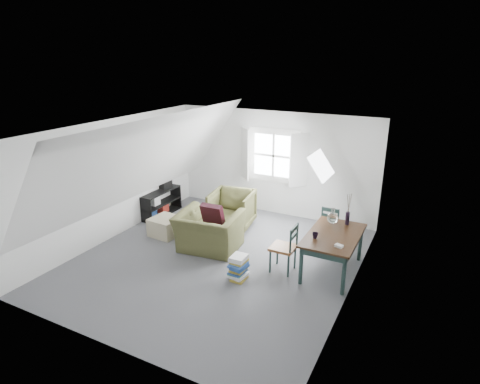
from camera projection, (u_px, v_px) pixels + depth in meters
The scene contains 24 objects.
floor at pixel (217, 259), 7.69m from camera, with size 5.50×5.50×0.00m, color #535459.
ceiling at pixel (214, 130), 6.88m from camera, with size 5.50×5.50×0.00m, color white.
wall_back at pixel (274, 163), 9.60m from camera, with size 5.00×5.00×0.00m, color white.
wall_front at pixel (104, 265), 4.97m from camera, with size 5.00×5.00×0.00m, color white.
wall_left at pixel (113, 180), 8.36m from camera, with size 5.50×5.50×0.00m, color white.
wall_right at pixel (355, 223), 6.20m from camera, with size 5.50×5.50×0.00m, color white.
slope_left at pixel (146, 160), 7.78m from camera, with size 5.50×5.50×0.00m, color white.
slope_right at pixel (298, 183), 6.44m from camera, with size 5.50×5.50×0.00m, color white.
dormer_window at pixel (273, 156), 9.47m from camera, with size 1.71×0.35×1.30m.
skylight at pixel (321, 165), 7.55m from camera, with size 0.55×0.75×0.04m, color white.
armchair_near at pixel (210, 249), 8.11m from camera, with size 1.20×1.05×0.78m, color #484A25.
armchair_far at pixel (232, 227), 9.15m from camera, with size 0.91×0.93×0.85m, color #484A25.
throw_pillow at pixel (213, 215), 8.01m from camera, with size 0.45×0.13×0.45m, color #320D18.
ottoman at pixel (166, 226), 8.68m from camera, with size 0.59×0.59×0.39m, color tan.
dining_table at pixel (333, 239), 7.07m from camera, with size 0.88×1.46×0.73m.
demijohn at pixel (333, 218), 7.45m from camera, with size 0.21×0.21×0.29m.
vase_twigs at pixel (347, 218), 7.42m from camera, with size 0.08×0.09×0.60m.
cup at pixel (315, 238), 6.90m from camera, with size 0.11×0.11×0.10m, color black.
paper_box at pixel (339, 246), 6.57m from camera, with size 0.13×0.09×0.04m, color white.
dining_chair_far at pixel (331, 224), 8.16m from camera, with size 0.40×0.40×0.86m.
dining_chair_near at pixel (285, 247), 7.14m from camera, with size 0.43×0.43×0.91m.
media_shelf at pixel (159, 204), 9.74m from camera, with size 0.40×1.19×0.61m.
electronics_box at pixel (165, 184), 9.84m from camera, with size 0.20×0.28×0.22m, color black.
magazine_stack at pixel (239, 268), 6.95m from camera, with size 0.33×0.39×0.44m.
Camera 1 is at (3.52, -5.89, 3.73)m, focal length 30.00 mm.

